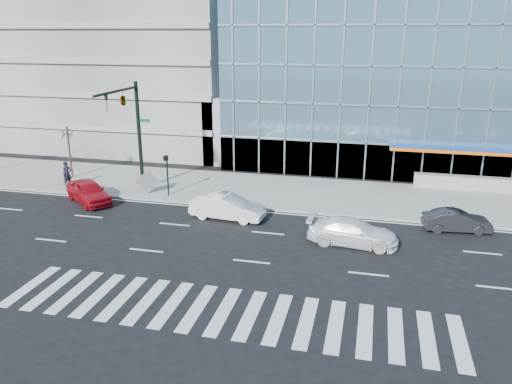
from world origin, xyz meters
TOP-DOWN VIEW (x-y plane):
  - ground at (0.00, 0.00)m, footprint 160.00×160.00m
  - sidewalk at (0.00, 8.00)m, footprint 120.00×8.00m
  - theatre_building at (14.00, 26.00)m, footprint 42.00×26.00m
  - parking_garage at (-20.00, 26.00)m, footprint 24.00×24.00m
  - ramp_block at (-6.00, 18.00)m, footprint 6.00×8.00m
  - traffic_signal at (-11.00, 4.57)m, footprint 1.14×5.74m
  - ped_signal_post at (-8.50, 4.94)m, footprint 0.30×0.33m
  - street_tree_near at (-18.00, 7.50)m, footprint 1.10×1.10m
  - white_suv at (4.99, -0.43)m, footprint 5.22×2.46m
  - white_sedan at (-3.06, 1.80)m, footprint 4.92×2.07m
  - dark_sedan at (10.99, 3.00)m, footprint 4.11×1.86m
  - red_sedan at (-13.47, 2.57)m, footprint 4.86×4.33m
  - pedestrian at (-16.82, 5.14)m, footprint 0.73×0.85m
  - tilted_panel at (-10.09, 5.00)m, footprint 1.64×0.92m

SIDE VIEW (x-z plane):
  - ground at x=0.00m, z-range 0.00..0.00m
  - sidewalk at x=0.00m, z-range 0.00..0.15m
  - dark_sedan at x=10.99m, z-range 0.00..1.31m
  - white_suv at x=4.99m, z-range 0.00..1.47m
  - white_sedan at x=-3.06m, z-range 0.00..1.58m
  - red_sedan at x=-13.47m, z-range 0.00..1.59m
  - tilted_panel at x=-10.09m, z-range 0.15..1.98m
  - pedestrian at x=-16.82m, z-range 0.15..2.13m
  - ped_signal_post at x=-8.50m, z-range 0.64..3.64m
  - ramp_block at x=-6.00m, z-range 0.00..6.00m
  - street_tree_near at x=-18.00m, z-range 1.66..5.89m
  - traffic_signal at x=-11.00m, z-range 2.16..10.16m
  - theatre_building at x=14.00m, z-range 0.00..15.00m
  - parking_garage at x=-20.00m, z-range 0.00..20.00m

